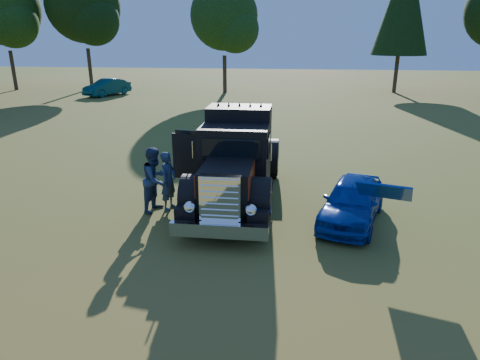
% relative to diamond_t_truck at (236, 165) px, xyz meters
% --- Properties ---
extents(ground, '(120.00, 120.00, 0.00)m').
position_rel_diamond_t_truck_xyz_m(ground, '(-0.72, -1.64, -1.28)').
color(ground, '#355D1B').
rests_on(ground, ground).
extents(treeline, '(72.10, 24.04, 13.84)m').
position_rel_diamond_t_truck_xyz_m(treeline, '(-3.70, 25.16, 6.32)').
color(treeline, '#2D2116').
rests_on(treeline, ground).
extents(diamond_t_truck, '(3.37, 7.16, 3.00)m').
position_rel_diamond_t_truck_xyz_m(diamond_t_truck, '(0.00, 0.00, 0.00)').
color(diamond_t_truck, black).
rests_on(diamond_t_truck, ground).
extents(hotrod_coupe, '(2.53, 4.27, 1.89)m').
position_rel_diamond_t_truck_xyz_m(hotrod_coupe, '(3.55, -1.10, -0.63)').
color(hotrod_coupe, '#0829BD').
rests_on(hotrod_coupe, ground).
extents(spectator_near, '(0.58, 0.75, 1.84)m').
position_rel_diamond_t_truck_xyz_m(spectator_near, '(-2.00, -0.79, -0.36)').
color(spectator_near, '#1A1E3C').
rests_on(spectator_near, ground).
extents(spectator_far, '(1.01, 1.15, 2.02)m').
position_rel_diamond_t_truck_xyz_m(spectator_far, '(-2.36, -0.95, -0.27)').
color(spectator_far, '#1B2D40').
rests_on(spectator_far, ground).
extents(distant_teal_car, '(3.31, 4.70, 1.47)m').
position_rel_diamond_t_truck_xyz_m(distant_teal_car, '(-14.94, 24.49, -0.54)').
color(distant_teal_car, '#083432').
rests_on(distant_teal_car, ground).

